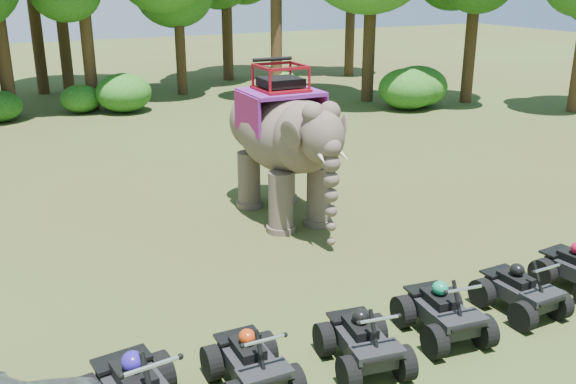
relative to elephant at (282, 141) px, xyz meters
name	(u,v)px	position (x,y,z in m)	size (l,w,h in m)	color
ground	(317,304)	(-1.58, -4.56, -2.00)	(110.00, 110.00, 0.00)	#47381E
elephant	(282,141)	(0.00, 0.00, 0.00)	(2.09, 4.75, 3.99)	brown
atv_1	(251,355)	(-3.77, -6.41, -1.42)	(1.14, 1.56, 1.15)	black
atv_2	(363,334)	(-1.94, -6.69, -1.41)	(1.15, 1.58, 1.17)	black
atv_3	(444,305)	(-0.21, -6.55, -1.39)	(1.18, 1.62, 1.20)	black
atv_4	(521,284)	(1.62, -6.56, -1.43)	(1.12, 1.54, 1.14)	black
tree_0	(85,20)	(-1.58, 16.46, 2.04)	(5.65, 5.65, 8.06)	#195114
tree_1	(179,22)	(3.38, 18.33, 1.68)	(5.14, 5.14, 7.34)	#195114
tree_2	(276,15)	(6.85, 14.21, 2.16)	(5.82, 5.82, 8.31)	#195114
tree_4	(473,12)	(15.06, 9.82, 2.31)	(6.03, 6.03, 8.61)	#195114
tree_29	(60,3)	(-1.91, 21.05, 2.62)	(6.46, 6.46, 9.23)	#195114
tree_30	(82,3)	(-0.36, 23.57, 2.50)	(6.29, 6.29, 8.99)	#195114
tree_32	(33,0)	(-3.09, 21.89, 2.74)	(6.64, 6.64, 9.48)	#195114
tree_35	(227,15)	(7.66, 22.51, 1.70)	(5.18, 5.18, 7.39)	#195114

